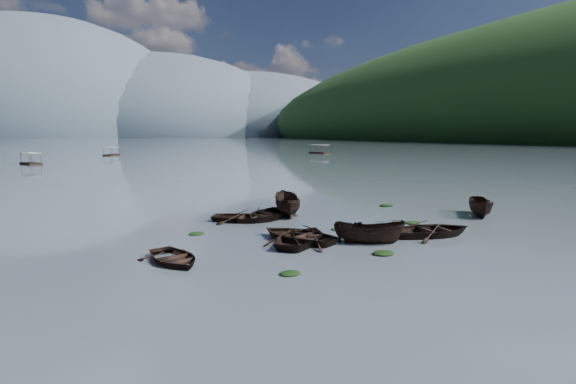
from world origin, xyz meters
name	(u,v)px	position (x,y,z in m)	size (l,w,h in m)	color
ground_plane	(396,264)	(0.00, 0.00, 0.00)	(2400.00, 2400.00, 0.00)	slate
haze_mtn_b	(48,137)	(-60.00, 900.00, 0.00)	(520.00, 520.00, 340.00)	#475666
haze_mtn_c	(162,137)	(140.00, 900.00, 0.00)	(520.00, 520.00, 260.00)	#475666
haze_mtn_d	(248,136)	(320.00, 900.00, 0.00)	(520.00, 520.00, 220.00)	#475666
rowboat_0	(174,262)	(-9.43, 4.76, 0.00)	(2.78, 3.89, 0.81)	black
rowboat_1	(302,243)	(-2.13, 5.56, 0.00)	(3.47, 4.86, 1.01)	black
rowboat_2	(369,243)	(1.20, 3.89, 0.00)	(1.49, 3.96, 1.53)	black
rowboat_3	(298,240)	(-2.09, 6.23, 0.00)	(3.49, 4.89, 1.01)	black
rowboat_4	(432,235)	(5.76, 3.87, 0.00)	(3.62, 5.07, 1.05)	black
rowboat_5	(481,216)	(13.71, 7.36, 0.00)	(1.55, 4.13, 1.59)	black
rowboat_6	(244,221)	(-3.00, 12.81, 0.00)	(3.22, 4.51, 0.93)	black
rowboat_7	(267,218)	(-1.11, 13.16, 0.00)	(3.54, 4.95, 1.03)	black
rowboat_8	(287,215)	(0.73, 13.77, 0.00)	(1.80, 4.77, 1.84)	black
weed_clump_0	(290,274)	(-5.20, 0.70, 0.00)	(0.96, 0.79, 0.21)	black
weed_clump_1	(287,236)	(-2.22, 7.36, 0.00)	(1.02, 0.82, 0.22)	black
weed_clump_2	(384,254)	(0.51, 1.63, 0.00)	(1.15, 0.92, 0.25)	black
weed_clump_3	(379,232)	(3.37, 5.91, 0.00)	(0.97, 0.82, 0.22)	black
weed_clump_4	(412,224)	(7.13, 7.22, 0.00)	(1.14, 0.91, 0.24)	black
weed_clump_5	(197,234)	(-7.00, 10.17, 0.00)	(0.96, 0.78, 0.20)	black
weed_clump_6	(338,230)	(1.47, 7.67, 0.00)	(0.89, 0.74, 0.18)	black
weed_clump_7	(387,206)	(10.12, 13.95, 0.00)	(1.20, 0.96, 0.26)	black
pontoon_left	(31,164)	(-21.81, 85.99, 0.00)	(2.41, 5.77, 2.21)	black
pontoon_centre	(111,155)	(-4.75, 118.47, 0.00)	(2.40, 5.75, 2.20)	black
pontoon_right	(319,153)	(54.28, 105.14, 0.00)	(2.75, 6.59, 2.53)	black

